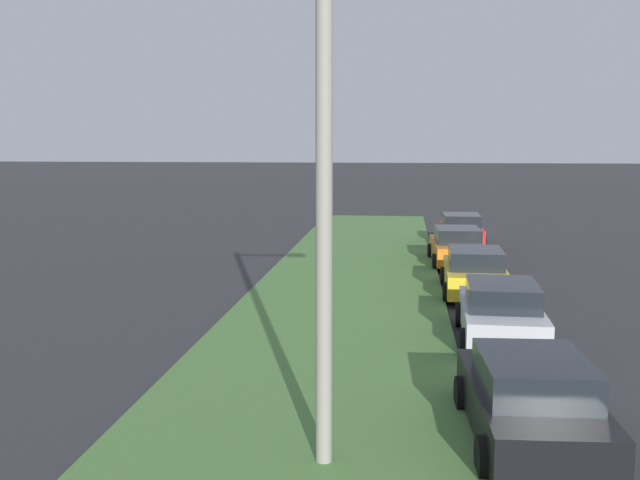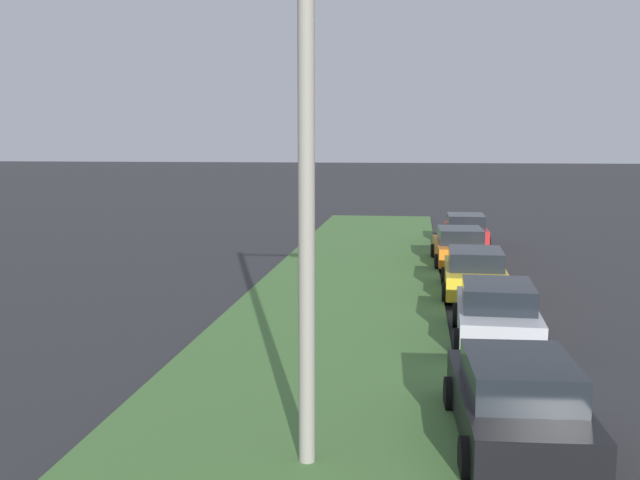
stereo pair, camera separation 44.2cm
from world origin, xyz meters
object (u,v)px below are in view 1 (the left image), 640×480
parked_car_black (531,401)px  parked_car_yellow (475,273)px  parked_car_orange (457,247)px  parked_car_silver (501,313)px  streetlight (349,170)px  parked_car_red (461,230)px

parked_car_black → parked_car_yellow: (11.59, -0.21, 0.00)m
parked_car_yellow → parked_car_orange: (5.64, 0.16, 0.00)m
parked_car_black → parked_car_silver: bearing=-5.4°
parked_car_silver → parked_car_yellow: bearing=3.2°
parked_car_orange → parked_car_silver: bearing=179.5°
parked_car_silver → streetlight: streetlight is taller
parked_car_yellow → parked_car_orange: size_ratio=1.00×
parked_car_black → parked_car_orange: same height
parked_car_orange → parked_car_red: same height
parked_car_silver → parked_car_red: 16.44m
parked_car_yellow → parked_car_silver: bearing=-177.5°
parked_car_red → parked_car_silver: bearing=179.3°
streetlight → parked_car_silver: bearing=-22.9°
parked_car_yellow → parked_car_red: same height
parked_car_silver → parked_car_black: bearing=179.1°
parked_car_silver → streetlight: size_ratio=0.58×
parked_car_yellow → streetlight: size_ratio=0.58×
parked_car_yellow → parked_car_orange: same height
parked_car_black → parked_car_orange: 17.23m
parked_car_yellow → streetlight: (-12.83, 3.00, 3.67)m
parked_car_red → parked_car_black: bearing=178.8°
parked_car_orange → parked_car_red: 5.37m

